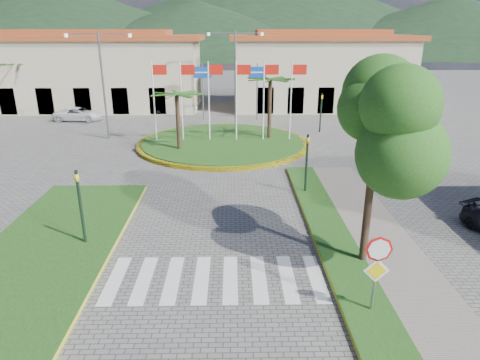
{
  "coord_description": "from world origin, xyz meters",
  "views": [
    {
      "loc": [
        0.7,
        -8.85,
        8.26
      ],
      "look_at": [
        1.01,
        8.0,
        2.23
      ],
      "focal_mm": 32.0,
      "sensor_mm": 36.0,
      "label": 1
    }
  ],
  "objects_px": {
    "roundabout_island": "(223,143)",
    "car_dark_b": "(258,103)",
    "white_van": "(78,114)",
    "car_dark_a": "(149,108)",
    "stop_sign": "(377,263)",
    "deciduous_tree": "(377,126)"
  },
  "relations": [
    {
      "from": "roundabout_island",
      "to": "white_van",
      "type": "relative_size",
      "value": 2.92
    },
    {
      "from": "roundabout_island",
      "to": "stop_sign",
      "type": "distance_m",
      "value": 20.69
    },
    {
      "from": "roundabout_island",
      "to": "white_van",
      "type": "distance_m",
      "value": 16.41
    },
    {
      "from": "deciduous_tree",
      "to": "car_dark_a",
      "type": "bearing_deg",
      "value": 114.09
    },
    {
      "from": "white_van",
      "to": "car_dark_a",
      "type": "xyz_separation_m",
      "value": [
        5.96,
        3.52,
        -0.03
      ]
    },
    {
      "from": "car_dark_a",
      "to": "car_dark_b",
      "type": "distance_m",
      "value": 11.41
    },
    {
      "from": "roundabout_island",
      "to": "car_dark_a",
      "type": "distance_m",
      "value": 14.76
    },
    {
      "from": "white_van",
      "to": "car_dark_a",
      "type": "distance_m",
      "value": 6.92
    },
    {
      "from": "stop_sign",
      "to": "white_van",
      "type": "bearing_deg",
      "value": 122.56
    },
    {
      "from": "roundabout_island",
      "to": "white_van",
      "type": "bearing_deg",
      "value": 146.5
    },
    {
      "from": "car_dark_b",
      "to": "car_dark_a",
      "type": "bearing_deg",
      "value": 87.65
    },
    {
      "from": "deciduous_tree",
      "to": "car_dark_b",
      "type": "distance_m",
      "value": 32.32
    },
    {
      "from": "car_dark_b",
      "to": "white_van",
      "type": "bearing_deg",
      "value": 94.65
    },
    {
      "from": "roundabout_island",
      "to": "deciduous_tree",
      "type": "height_order",
      "value": "deciduous_tree"
    },
    {
      "from": "stop_sign",
      "to": "car_dark_a",
      "type": "xyz_separation_m",
      "value": [
        -12.62,
        32.61,
        -1.22
      ]
    },
    {
      "from": "roundabout_island",
      "to": "stop_sign",
      "type": "relative_size",
      "value": 4.79
    },
    {
      "from": "roundabout_island",
      "to": "deciduous_tree",
      "type": "xyz_separation_m",
      "value": [
        5.5,
        -17.0,
        5.0
      ]
    },
    {
      "from": "car_dark_a",
      "to": "deciduous_tree",
      "type": "bearing_deg",
      "value": -134.06
    },
    {
      "from": "roundabout_island",
      "to": "car_dark_b",
      "type": "bearing_deg",
      "value": 77.02
    },
    {
      "from": "roundabout_island",
      "to": "car_dark_a",
      "type": "xyz_separation_m",
      "value": [
        -7.72,
        12.57,
        0.4
      ]
    },
    {
      "from": "stop_sign",
      "to": "car_dark_b",
      "type": "relative_size",
      "value": 0.74
    },
    {
      "from": "stop_sign",
      "to": "white_van",
      "type": "xyz_separation_m",
      "value": [
        -18.58,
        29.09,
        -1.19
      ]
    }
  ]
}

